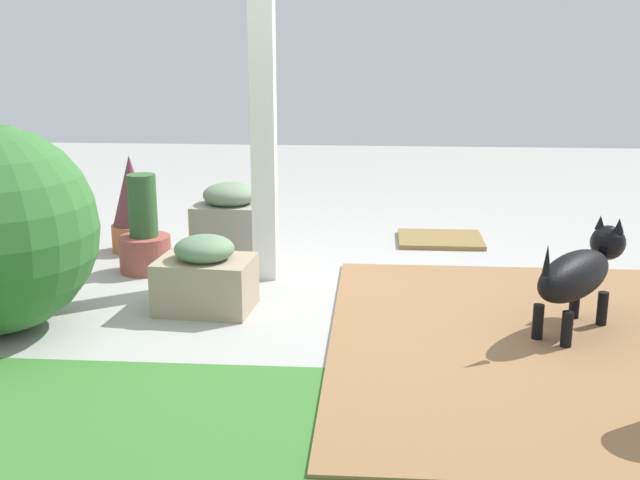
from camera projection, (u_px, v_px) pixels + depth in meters
ground_plane at (321, 294)px, 4.32m from camera, size 12.00×12.00×0.00m
brick_path at (527, 343)px, 3.60m from camera, size 1.80×2.40×0.02m
porch_pillar at (262, 60)px, 4.31m from camera, size 0.13×0.13×2.48m
stone_planter_nearest at (230, 222)px, 4.99m from camera, size 0.45×0.36×0.48m
stone_planter_mid at (205, 277)px, 4.02m from camera, size 0.51×0.39×0.39m
terracotta_pot_tall at (144, 237)px, 4.68m from camera, size 0.30×0.30×0.59m
terracotta_pot_spiky at (132, 206)px, 5.10m from camera, size 0.28×0.28×0.63m
terracotta_pot_broad at (41, 214)px, 4.97m from camera, size 0.39×0.39×0.48m
dog at (579, 272)px, 3.68m from camera, size 0.57×0.66×0.51m
doormat at (440, 239)px, 5.40m from camera, size 0.57×0.48×0.03m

